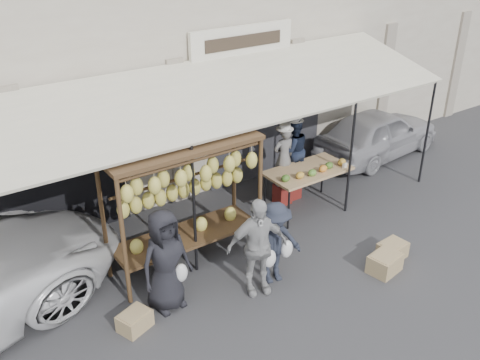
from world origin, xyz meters
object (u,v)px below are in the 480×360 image
at_px(banana_rack, 185,183).
at_px(crate_near_b, 392,250).
at_px(vendor_right, 293,150).
at_px(produce_table, 309,172).
at_px(customer_mid, 257,247).
at_px(crate_near_a, 385,263).
at_px(customer_right, 274,243).
at_px(crate_far, 135,321).
at_px(customer_left, 165,261).
at_px(sedan, 378,133).
at_px(vendor_left, 284,157).

bearing_deg(banana_rack, crate_near_b, -31.25).
xyz_separation_m(banana_rack, vendor_right, (2.99, 0.86, -0.47)).
distance_m(produce_table, customer_mid, 2.79).
bearing_deg(crate_near_a, customer_mid, 158.26).
height_order(customer_right, crate_far, customer_right).
height_order(vendor_right, customer_left, vendor_right).
xyz_separation_m(customer_left, crate_far, (-0.64, -0.18, -0.70)).
height_order(customer_mid, sedan, customer_mid).
xyz_separation_m(crate_near_a, crate_near_b, (0.42, 0.20, -0.02)).
bearing_deg(customer_right, crate_far, -175.13).
distance_m(banana_rack, crate_far, 2.24).
bearing_deg(crate_far, customer_mid, -8.27).
relative_size(produce_table, sedan, 0.48).
distance_m(crate_far, sedan, 7.88).
bearing_deg(banana_rack, vendor_left, 16.37).
distance_m(produce_table, crate_near_b, 2.23).
xyz_separation_m(crate_near_a, sedan, (3.47, 3.40, 0.44)).
distance_m(produce_table, crate_far, 4.57).
bearing_deg(banana_rack, customer_left, -136.69).
relative_size(vendor_left, customer_right, 0.88).
xyz_separation_m(crate_near_b, crate_far, (-4.48, 0.91, -0.01)).
relative_size(vendor_left, crate_near_b, 2.62).
bearing_deg(crate_near_a, customer_right, 152.31).
distance_m(banana_rack, vendor_right, 3.14).
xyz_separation_m(produce_table, sedan, (3.19, 1.09, -0.27)).
relative_size(produce_table, customer_left, 1.01).
xyz_separation_m(customer_mid, customer_right, (0.39, 0.06, -0.11)).
height_order(vendor_right, sedan, vendor_right).
height_order(customer_mid, customer_right, customer_mid).
bearing_deg(crate_near_b, customer_right, 162.08).
xyz_separation_m(vendor_left, crate_far, (-4.12, -1.72, -0.92)).
height_order(banana_rack, customer_right, banana_rack).
xyz_separation_m(produce_table, customer_left, (-3.70, -1.01, -0.03)).
bearing_deg(customer_right, vendor_right, 55.03).
relative_size(produce_table, vendor_right, 1.27).
bearing_deg(vendor_right, crate_far, 31.99).
bearing_deg(sedan, customer_left, 101.66).
distance_m(vendor_left, crate_near_a, 2.97).
distance_m(produce_table, customer_left, 3.84).
xyz_separation_m(produce_table, vendor_left, (-0.23, 0.53, 0.18)).
height_order(produce_table, vendor_left, vendor_left).
bearing_deg(vendor_right, banana_rack, 25.98).
relative_size(banana_rack, crate_far, 5.73).
distance_m(produce_table, vendor_left, 0.61).
bearing_deg(customer_right, customer_left, 176.95).
height_order(banana_rack, vendor_right, banana_rack).
bearing_deg(produce_table, vendor_left, 113.26).
distance_m(vendor_right, crate_near_b, 2.87).
relative_size(customer_left, crate_far, 3.69).
relative_size(vendor_right, crate_near_b, 2.78).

